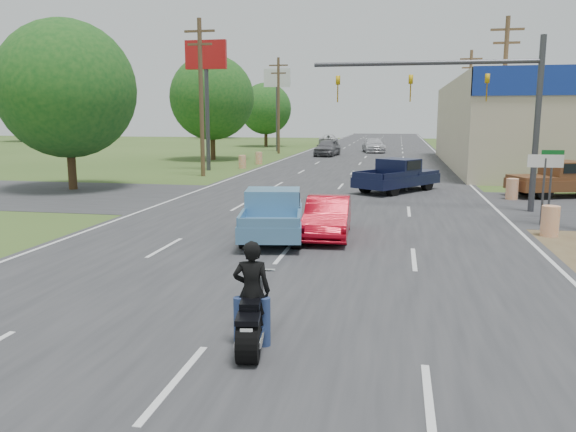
% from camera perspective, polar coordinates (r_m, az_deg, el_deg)
% --- Properties ---
extents(ground, '(200.00, 200.00, 0.00)m').
position_cam_1_polar(ground, '(8.68, -11.39, -16.29)').
color(ground, '#385020').
rests_on(ground, ground).
extents(main_road, '(15.00, 180.00, 0.02)m').
position_cam_1_polar(main_road, '(47.42, 7.32, 5.29)').
color(main_road, '#2D2D30').
rests_on(main_road, ground).
extents(cross_road, '(120.00, 10.00, 0.02)m').
position_cam_1_polar(cross_road, '(25.64, 4.04, 1.42)').
color(cross_road, '#2D2D30').
rests_on(cross_road, ground).
extents(utility_pole_2, '(2.00, 0.28, 10.00)m').
position_cam_1_polar(utility_pole_2, '(38.73, 21.03, 11.55)').
color(utility_pole_2, '#4C3823').
rests_on(utility_pole_2, ground).
extents(utility_pole_3, '(2.00, 0.28, 10.00)m').
position_cam_1_polar(utility_pole_3, '(56.55, 17.91, 11.03)').
color(utility_pole_3, '#4C3823').
rests_on(utility_pole_3, ground).
extents(utility_pole_5, '(2.00, 0.28, 10.00)m').
position_cam_1_polar(utility_pole_5, '(37.38, -8.82, 12.17)').
color(utility_pole_5, '#4C3823').
rests_on(utility_pole_5, ground).
extents(utility_pole_6, '(2.00, 0.28, 10.00)m').
position_cam_1_polar(utility_pole_6, '(60.51, -0.97, 11.40)').
color(utility_pole_6, '#4C3823').
rests_on(utility_pole_6, ground).
extents(tree_0, '(7.14, 7.14, 8.84)m').
position_cam_1_polar(tree_0, '(32.12, -21.57, 11.88)').
color(tree_0, '#422D19').
rests_on(tree_0, ground).
extents(tree_1, '(7.56, 7.56, 9.36)m').
position_cam_1_polar(tree_1, '(51.92, -7.74, 11.83)').
color(tree_1, '#422D19').
rests_on(tree_1, ground).
extents(tree_2, '(6.72, 6.72, 8.32)m').
position_cam_1_polar(tree_2, '(75.19, -2.28, 10.83)').
color(tree_2, '#422D19').
rests_on(tree_2, ground).
extents(tree_4, '(9.24, 9.24, 11.44)m').
position_cam_1_polar(tree_4, '(100.66, -24.66, 10.79)').
color(tree_4, '#422D19').
rests_on(tree_4, ground).
extents(tree_5, '(7.98, 7.98, 9.88)m').
position_cam_1_polar(tree_5, '(105.68, 26.24, 10.09)').
color(tree_5, '#422D19').
rests_on(tree_5, ground).
extents(tree_6, '(8.82, 8.82, 10.92)m').
position_cam_1_polar(tree_6, '(107.42, -7.03, 11.34)').
color(tree_6, '#422D19').
rests_on(tree_6, ground).
extents(barrel_0, '(0.56, 0.56, 1.00)m').
position_cam_1_polar(barrel_0, '(20.07, 25.08, -0.48)').
color(barrel_0, orange).
rests_on(barrel_0, ground).
extents(barrel_1, '(0.56, 0.56, 1.00)m').
position_cam_1_polar(barrel_1, '(28.37, 21.81, 2.55)').
color(barrel_1, orange).
rests_on(barrel_1, ground).
extents(barrel_2, '(0.56, 0.56, 1.00)m').
position_cam_1_polar(barrel_2, '(42.89, -4.67, 5.51)').
color(barrel_2, orange).
rests_on(barrel_2, ground).
extents(barrel_3, '(0.56, 0.56, 1.00)m').
position_cam_1_polar(barrel_3, '(46.67, -2.98, 5.89)').
color(barrel_3, orange).
rests_on(barrel_3, ground).
extents(pole_sign_left_near, '(3.00, 0.35, 9.20)m').
position_cam_1_polar(pole_sign_left_near, '(41.59, -8.31, 14.50)').
color(pole_sign_left_near, '#3F3F44').
rests_on(pole_sign_left_near, ground).
extents(pole_sign_left_far, '(3.00, 0.35, 9.20)m').
position_cam_1_polar(pole_sign_left_far, '(64.70, -1.11, 12.95)').
color(pole_sign_left_far, '#3F3F44').
rests_on(pole_sign_left_far, ground).
extents(lane_sign, '(1.20, 0.08, 2.52)m').
position_cam_1_polar(lane_sign, '(21.86, 24.62, 4.05)').
color(lane_sign, '#3F3F44').
rests_on(lane_sign, ground).
extents(street_name_sign, '(0.80, 0.08, 2.61)m').
position_cam_1_polar(street_name_sign, '(23.48, 25.16, 3.64)').
color(street_name_sign, '#3F3F44').
rests_on(street_name_sign, ground).
extents(signal_mast, '(9.12, 0.40, 7.00)m').
position_cam_1_polar(signal_mast, '(24.34, 17.91, 11.83)').
color(signal_mast, '#3F3F44').
rests_on(signal_mast, ground).
extents(red_convertible, '(1.57, 3.98, 1.29)m').
position_cam_1_polar(red_convertible, '(18.09, 4.06, -0.14)').
color(red_convertible, '#B50818').
rests_on(red_convertible, ground).
extents(motorcycle, '(0.79, 2.27, 1.15)m').
position_cam_1_polar(motorcycle, '(9.51, -3.71, -10.36)').
color(motorcycle, black).
rests_on(motorcycle, ground).
extents(rider, '(0.69, 0.51, 1.73)m').
position_cam_1_polar(rider, '(9.45, -3.70, -8.23)').
color(rider, black).
rests_on(rider, ground).
extents(blue_pickup, '(2.58, 4.99, 1.58)m').
position_cam_1_polar(blue_pickup, '(17.92, -1.52, 0.28)').
color(blue_pickup, black).
rests_on(blue_pickup, ground).
extents(navy_pickup, '(4.56, 5.40, 1.72)m').
position_cam_1_polar(navy_pickup, '(29.74, 11.17, 4.10)').
color(navy_pickup, black).
rests_on(navy_pickup, ground).
extents(brown_pickup, '(5.61, 3.60, 1.74)m').
position_cam_1_polar(brown_pickup, '(30.32, 26.11, 3.40)').
color(brown_pickup, black).
rests_on(brown_pickup, ground).
extents(distant_car_grey, '(2.51, 5.07, 1.66)m').
position_cam_1_polar(distant_car_grey, '(56.60, 4.03, 6.93)').
color(distant_car_grey, slate).
rests_on(distant_car_grey, ground).
extents(distant_car_silver, '(3.04, 5.62, 1.55)m').
position_cam_1_polar(distant_car_silver, '(63.21, 8.68, 7.10)').
color(distant_car_silver, silver).
rests_on(distant_car_silver, ground).
extents(distant_car_white, '(2.70, 5.39, 1.46)m').
position_cam_1_polar(distant_car_white, '(79.41, 4.15, 7.72)').
color(distant_car_white, '#B8B8B8').
rests_on(distant_car_white, ground).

